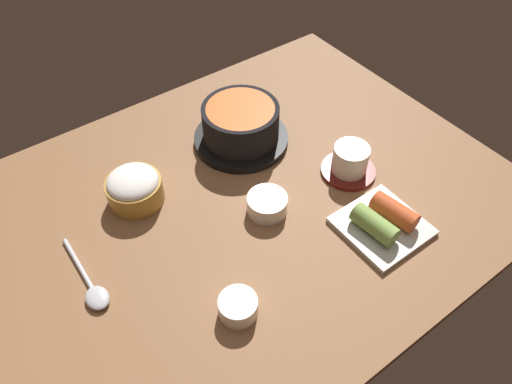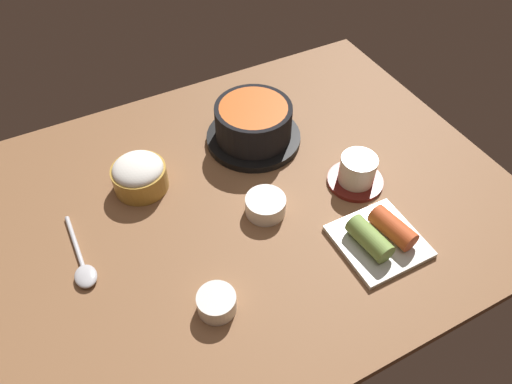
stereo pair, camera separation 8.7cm
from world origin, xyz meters
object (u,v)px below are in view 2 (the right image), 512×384
Objects in this scene: rice_bowl at (139,174)px; spoon at (83,267)px; tea_cup_with_saucer at (357,172)px; side_bowl_near at (217,302)px; stone_pot at (253,125)px; kimchi_plate at (380,237)px; banchan_cup_center at (265,205)px.

rice_bowl is 20.11cm from spoon.
side_bowl_near is (-34.85, -12.32, -1.06)cm from tea_cup_with_saucer.
tea_cup_with_saucer is 51.88cm from spoon.
rice_bowl is at bearing -175.87° from stone_pot.
rice_bowl is at bearing 135.30° from kimchi_plate.
tea_cup_with_saucer reaches higher than banchan_cup_center.
banchan_cup_center is at bearing -5.18° from spoon.
side_bowl_near is at bearing -86.00° from rice_bowl.
side_bowl_near is 23.80cm from spoon.
stone_pot is 1.90× the size of rice_bowl.
kimchi_plate is 50.28cm from spoon.
banchan_cup_center is 21.15cm from side_bowl_near.
tea_cup_with_saucer is 0.77× the size of kimchi_plate.
stone_pot is at bearing 4.13° from rice_bowl.
banchan_cup_center reaches higher than spoon.
stone_pot is 39.58cm from side_bowl_near.
tea_cup_with_saucer reaches higher than spoon.
kimchi_plate is at bearing -78.11° from stone_pot.
spoon is at bearing 158.63° from kimchi_plate.
stone_pot reaches higher than side_bowl_near.
stone_pot is 1.41× the size of kimchi_plate.
spoon is (-39.73, -15.31, -3.62)cm from stone_pot.
kimchi_plate is at bearing -109.25° from tea_cup_with_saucer.
stone_pot is at bearing 69.12° from banchan_cup_center.
spoon is at bearing -158.92° from stone_pot.
stone_pot is at bearing 21.08° from spoon.
kimchi_plate is at bearing -21.37° from spoon.
side_bowl_near is (-22.95, -32.15, -2.45)cm from stone_pot.
banchan_cup_center is at bearing -42.31° from rice_bowl.
side_bowl_near is (2.12, -30.34, -1.51)cm from rice_bowl.
kimchi_plate is (32.15, -31.82, -1.53)cm from rice_bowl.
tea_cup_with_saucer reaches higher than kimchi_plate.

